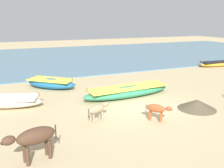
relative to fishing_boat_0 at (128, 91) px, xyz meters
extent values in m
plane|color=tan|center=(-0.37, -1.67, -0.31)|extent=(80.00, 80.00, 0.00)
cube|color=slate|center=(-0.37, 15.37, -0.27)|extent=(60.00, 20.00, 0.08)
ellipsoid|color=#338C66|center=(0.00, 0.00, -0.02)|extent=(5.06, 1.46, 0.57)
cube|color=#EAD84C|center=(0.00, 0.00, 0.22)|extent=(4.46, 1.40, 0.07)
cube|color=olive|center=(-0.37, -0.02, 0.13)|extent=(0.18, 1.00, 0.04)
cylinder|color=olive|center=(-2.29, -0.13, 0.36)|extent=(0.06, 0.06, 0.20)
ellipsoid|color=beige|center=(-6.05, 0.84, -0.05)|extent=(3.73, 2.30, 0.53)
cube|color=white|center=(-6.05, 0.84, 0.18)|extent=(3.32, 2.12, 0.07)
cube|color=olive|center=(-5.80, 0.75, 0.10)|extent=(0.44, 0.90, 0.04)
cylinder|color=olive|center=(-4.52, 0.25, 0.32)|extent=(0.06, 0.06, 0.20)
ellipsoid|color=#1E669E|center=(-3.39, 3.35, -0.02)|extent=(3.05, 2.91, 0.58)
cube|color=#EAD84C|center=(-3.39, 3.35, 0.23)|extent=(2.76, 2.65, 0.07)
cube|color=olive|center=(-3.22, 3.20, 0.14)|extent=(0.76, 0.83, 0.04)
cylinder|color=olive|center=(-2.35, 2.42, 0.37)|extent=(0.06, 0.06, 0.20)
ellipsoid|color=gold|center=(11.26, 4.76, -0.09)|extent=(3.64, 1.26, 0.44)
cube|color=black|center=(11.26, 4.76, 0.10)|extent=(3.21, 1.20, 0.07)
cube|color=olive|center=(10.99, 4.79, 0.03)|extent=(0.20, 0.78, 0.04)
cylinder|color=olive|center=(9.63, 4.93, 0.23)|extent=(0.06, 0.06, 0.20)
ellipsoid|color=#4C3323|center=(-5.20, -4.41, 0.46)|extent=(1.20, 0.70, 0.49)
ellipsoid|color=#4C3323|center=(-5.93, -4.59, 0.54)|extent=(0.41, 0.30, 0.27)
sphere|color=#2D2119|center=(-6.09, -4.63, 0.51)|extent=(0.12, 0.12, 0.10)
cylinder|color=#4C3323|center=(-5.49, -4.61, -0.03)|extent=(0.11, 0.11, 0.56)
cylinder|color=#4C3323|center=(-5.55, -4.37, -0.03)|extent=(0.11, 0.11, 0.56)
cylinder|color=#4C3323|center=(-4.85, -4.46, -0.03)|extent=(0.11, 0.11, 0.56)
cylinder|color=#4C3323|center=(-4.91, -4.22, -0.03)|extent=(0.11, 0.11, 0.56)
cylinder|color=#2D2119|center=(-4.62, -4.28, 0.41)|extent=(0.04, 0.04, 0.46)
ellipsoid|color=#9E4C28|center=(-0.43, -3.29, 0.22)|extent=(0.74, 0.78, 0.34)
ellipsoid|color=#9E4C28|center=(-0.08, -3.67, 0.27)|extent=(0.28, 0.29, 0.18)
sphere|color=#2D2119|center=(-0.01, -3.76, 0.25)|extent=(0.10, 0.10, 0.07)
cylinder|color=#9E4C28|center=(-0.21, -3.40, -0.12)|extent=(0.08, 0.08, 0.39)
cylinder|color=#9E4C28|center=(-0.34, -3.51, -0.12)|extent=(0.08, 0.08, 0.39)
cylinder|color=#9E4C28|center=(-0.51, -3.07, -0.12)|extent=(0.08, 0.08, 0.39)
cylinder|color=#9E4C28|center=(-0.64, -3.18, -0.12)|extent=(0.08, 0.08, 0.39)
cylinder|color=#2D2119|center=(-0.70, -2.99, 0.18)|extent=(0.03, 0.03, 0.32)
ellipsoid|color=tan|center=(-2.66, -2.45, 0.23)|extent=(0.85, 0.59, 0.34)
ellipsoid|color=tan|center=(-2.18, -2.25, 0.29)|extent=(0.30, 0.24, 0.19)
sphere|color=#2D2119|center=(-2.07, -2.21, 0.27)|extent=(0.09, 0.09, 0.07)
cylinder|color=tan|center=(-2.48, -2.29, -0.11)|extent=(0.08, 0.08, 0.39)
cylinder|color=tan|center=(-2.41, -2.45, -0.11)|extent=(0.08, 0.08, 0.39)
cylinder|color=tan|center=(-2.90, -2.46, -0.11)|extent=(0.08, 0.08, 0.39)
cylinder|color=tan|center=(-2.84, -2.62, -0.11)|extent=(0.08, 0.08, 0.39)
cylinder|color=#2D2119|center=(-3.04, -2.61, 0.19)|extent=(0.03, 0.03, 0.32)
cone|color=brown|center=(2.07, -2.90, -0.09)|extent=(1.95, 1.95, 0.45)
camera|label=1|loc=(-5.81, -11.23, 3.67)|focal=39.92mm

